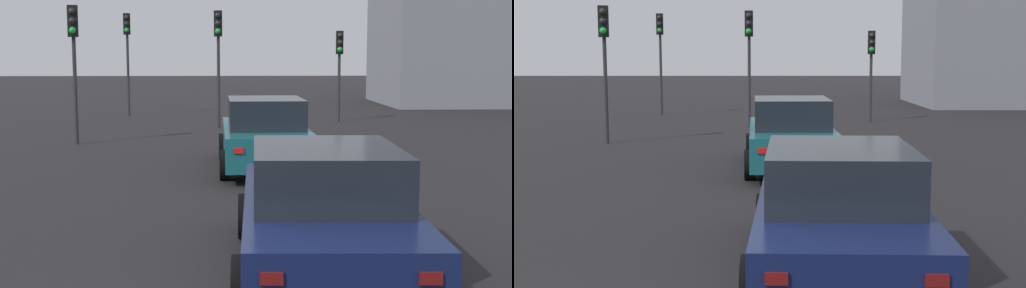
{
  "view_description": "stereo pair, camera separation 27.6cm",
  "coord_description": "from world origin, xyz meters",
  "views": [
    {
      "loc": [
        -6.22,
        -0.67,
        2.59
      ],
      "look_at": [
        1.47,
        -0.96,
        1.58
      ],
      "focal_mm": 47.62,
      "sensor_mm": 36.0,
      "label": 1
    },
    {
      "loc": [
        -6.23,
        -0.94,
        2.59
      ],
      "look_at": [
        1.47,
        -0.96,
        1.58
      ],
      "focal_mm": 47.62,
      "sensor_mm": 36.0,
      "label": 2
    }
  ],
  "objects": [
    {
      "name": "car_navy_left_second",
      "position": [
        1.63,
        -1.77,
        0.75
      ],
      "size": [
        4.89,
        2.22,
        1.55
      ],
      "rotation": [
        0.0,
        0.0,
        -0.04
      ],
      "color": "#141E4C",
      "rests_on": "ground_plane"
    },
    {
      "name": "traffic_light_far_left",
      "position": [
        13.64,
        3.82,
        2.89
      ],
      "size": [
        0.32,
        0.3,
        4.01
      ],
      "rotation": [
        0.0,
        0.0,
        3.22
      ],
      "color": "#2D2D30",
      "rests_on": "ground_plane"
    },
    {
      "name": "car_teal_left_lead",
      "position": [
        9.19,
        -1.46,
        0.78
      ],
      "size": [
        4.8,
        2.17,
        1.63
      ],
      "rotation": [
        0.0,
        0.0,
        0.02
      ],
      "color": "#19606B",
      "rests_on": "ground_plane"
    },
    {
      "name": "traffic_light_near_left",
      "position": [
        20.22,
        -4.94,
        2.55
      ],
      "size": [
        0.32,
        0.3,
        3.53
      ],
      "rotation": [
        0.0,
        0.0,
        3.04
      ],
      "color": "#2D2D30",
      "rests_on": "ground_plane"
    },
    {
      "name": "traffic_light_near_right",
      "position": [
        23.3,
        3.72,
        3.13
      ],
      "size": [
        0.32,
        0.28,
        4.36
      ],
      "rotation": [
        0.0,
        0.0,
        3.17
      ],
      "color": "#2D2D30",
      "rests_on": "ground_plane"
    },
    {
      "name": "traffic_light_far_right",
      "position": [
        17.98,
        -0.26,
        2.98
      ],
      "size": [
        0.32,
        0.29,
        4.14
      ],
      "rotation": [
        0.0,
        0.0,
        3.08
      ],
      "color": "#2D2D30",
      "rests_on": "ground_plane"
    }
  ]
}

